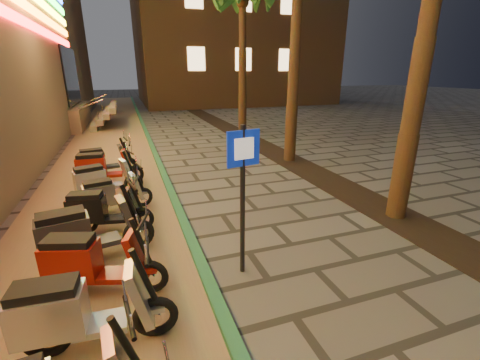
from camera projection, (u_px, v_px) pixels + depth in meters
name	position (u px, v px, depth m)	size (l,w,h in m)	color
ground	(295.00, 317.00, 4.19)	(120.00, 120.00, 0.00)	#474442
parking_strip	(108.00, 155.00, 12.30)	(3.40, 60.00, 0.01)	#8C7251
green_curb	(154.00, 150.00, 12.82)	(0.18, 60.00, 0.10)	#276A42
planting_strip	(320.00, 176.00, 9.78)	(1.20, 40.00, 0.02)	black
palm_d	(243.00, 2.00, 14.13)	(2.97, 3.02, 7.16)	#472D19
pedestrian_sign	(243.00, 182.00, 4.66)	(0.51, 0.12, 2.35)	black
scooter_4	(77.00, 312.00, 3.52)	(1.73, 0.61, 1.22)	black
scooter_5	(91.00, 263.00, 4.47)	(1.67, 0.88, 1.18)	black
scooter_6	(84.00, 233.00, 5.21)	(1.82, 0.82, 1.28)	black
scooter_7	(100.00, 210.00, 6.23)	(1.59, 0.70, 1.12)	black
scooter_8	(110.00, 194.00, 7.12)	(1.50, 0.70, 1.05)	black
scooter_9	(101.00, 180.00, 7.90)	(1.63, 0.85, 1.16)	black
scooter_10	(102.00, 168.00, 8.82)	(1.73, 0.61, 1.22)	black
scooter_11	(102.00, 161.00, 9.62)	(1.63, 0.69, 1.14)	black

